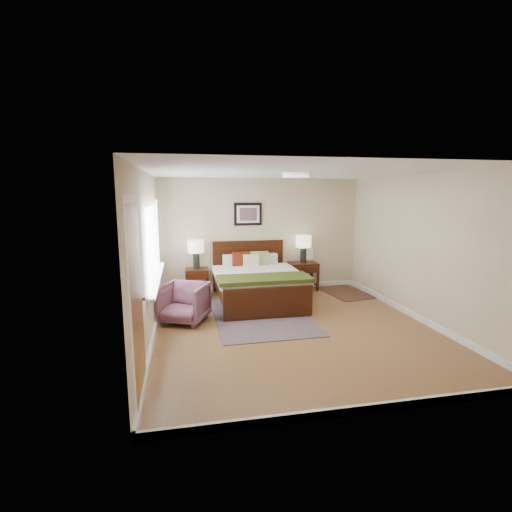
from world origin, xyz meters
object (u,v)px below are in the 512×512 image
Objects in this scene: nightstand_left at (197,274)px; armchair at (184,303)px; lamp_right at (304,244)px; lamp_left at (196,249)px; bed at (257,277)px; rug_persian at (261,316)px; nightstand_right at (303,273)px.

armchair reaches higher than nightstand_left.
lamp_left is at bearing 180.00° from lamp_right.
bed is 1.56m from lamp_right.
bed is 1.49m from lamp_left.
rug_persian is at bearing 25.29° from armchair.
lamp_left reaches higher than armchair.
nightstand_left is 1.99m from rug_persian.
nightstand_left is 0.79× the size of armchair.
lamp_left is 1.00× the size of lamp_right.
nightstand_left is 0.95× the size of lamp_right.
lamp_right is 0.83× the size of armchair.
nightstand_right is at bearing 32.19° from bed.
armchair is (-0.28, -1.66, -0.68)m from lamp_left.
lamp_right is at bearing 56.61° from armchair.
rug_persian is at bearing -96.62° from bed.
rug_persian is (1.06, -1.65, -1.01)m from lamp_left.
armchair is at bearing -99.59° from lamp_left.
armchair is (-2.67, -1.65, -0.04)m from nightstand_right.
bed is 3.56× the size of nightstand_left.
nightstand_left is 2.39m from nightstand_right.
nightstand_left is at bearing -179.82° from nightstand_right.
lamp_right is at bearing 50.36° from rug_persian.
lamp_left is 0.26× the size of rug_persian.
lamp_left reaches higher than nightstand_left.
rug_persian is at bearing -57.22° from lamp_left.
nightstand_left is 0.55m from lamp_left.
armchair is (-1.44, -0.87, -0.18)m from bed.
lamp_left is 1.81m from armchair.
nightstand_left is at bearing -90.00° from lamp_left.
armchair is (-0.28, -1.64, -0.12)m from nightstand_left.
bed is 3.39× the size of lamp_right.
bed reaches higher than nightstand_right.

